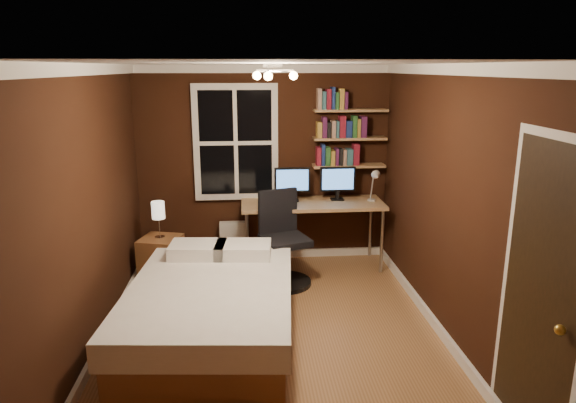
{
  "coord_description": "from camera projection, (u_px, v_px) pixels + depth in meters",
  "views": [
    {
      "loc": [
        -0.24,
        -4.38,
        2.47
      ],
      "look_at": [
        0.17,
        0.45,
        1.2
      ],
      "focal_mm": 32.0,
      "sensor_mm": 36.0,
      "label": 1
    }
  ],
  "objects": [
    {
      "name": "floor",
      "position": [
        274.0,
        336.0,
        4.86
      ],
      "size": [
        4.2,
        4.2,
        0.0
      ],
      "primitive_type": "plane",
      "color": "brown",
      "rests_on": "ground"
    },
    {
      "name": "wall_back",
      "position": [
        264.0,
        165.0,
        6.57
      ],
      "size": [
        3.2,
        0.04,
        2.5
      ],
      "primitive_type": "cube",
      "color": "black",
      "rests_on": "ground"
    },
    {
      "name": "wall_left",
      "position": [
        88.0,
        213.0,
        4.42
      ],
      "size": [
        0.04,
        4.2,
        2.5
      ],
      "primitive_type": "cube",
      "color": "black",
      "rests_on": "ground"
    },
    {
      "name": "wall_right",
      "position": [
        448.0,
        205.0,
        4.68
      ],
      "size": [
        0.04,
        4.2,
        2.5
      ],
      "primitive_type": "cube",
      "color": "black",
      "rests_on": "ground"
    },
    {
      "name": "ceiling",
      "position": [
        272.0,
        63.0,
        4.23
      ],
      "size": [
        3.2,
        4.2,
        0.02
      ],
      "primitive_type": "cube",
      "color": "white",
      "rests_on": "wall_back"
    },
    {
      "name": "window",
      "position": [
        236.0,
        143.0,
        6.43
      ],
      "size": [
        1.06,
        0.06,
        1.46
      ],
      "primitive_type": "cube",
      "color": "white",
      "rests_on": "wall_back"
    },
    {
      "name": "door",
      "position": [
        538.0,
        303.0,
        3.24
      ],
      "size": [
        0.03,
        0.82,
        2.05
      ],
      "primitive_type": null,
      "color": "black",
      "rests_on": "ground"
    },
    {
      "name": "door_knob",
      "position": [
        560.0,
        330.0,
        2.96
      ],
      "size": [
        0.06,
        0.06,
        0.06
      ],
      "primitive_type": "sphere",
      "color": "gold",
      "rests_on": "door"
    },
    {
      "name": "ceiling_fixture",
      "position": [
        273.0,
        76.0,
        4.16
      ],
      "size": [
        0.44,
        0.44,
        0.18
      ],
      "primitive_type": null,
      "color": "beige",
      "rests_on": "ceiling"
    },
    {
      "name": "bookshelf_lower",
      "position": [
        349.0,
        166.0,
        6.54
      ],
      "size": [
        0.92,
        0.22,
        0.03
      ],
      "primitive_type": "cube",
      "color": "#9F774D",
      "rests_on": "wall_back"
    },
    {
      "name": "books_row_lower",
      "position": [
        349.0,
        156.0,
        6.51
      ],
      "size": [
        0.54,
        0.16,
        0.23
      ],
      "primitive_type": null,
      "color": "maroon",
      "rests_on": "bookshelf_lower"
    },
    {
      "name": "bookshelf_middle",
      "position": [
        350.0,
        138.0,
        6.46
      ],
      "size": [
        0.92,
        0.22,
        0.03
      ],
      "primitive_type": "cube",
      "color": "#9F774D",
      "rests_on": "wall_back"
    },
    {
      "name": "books_row_middle",
      "position": [
        350.0,
        128.0,
        6.42
      ],
      "size": [
        0.6,
        0.16,
        0.23
      ],
      "primitive_type": null,
      "color": "navy",
      "rests_on": "bookshelf_middle"
    },
    {
      "name": "bookshelf_upper",
      "position": [
        350.0,
        110.0,
        6.37
      ],
      "size": [
        0.92,
        0.22,
        0.03
      ],
      "primitive_type": "cube",
      "color": "#9F774D",
      "rests_on": "wall_back"
    },
    {
      "name": "books_row_upper",
      "position": [
        351.0,
        100.0,
        6.33
      ],
      "size": [
        0.42,
        0.16,
        0.23
      ],
      "primitive_type": null,
      "color": "#29602A",
      "rests_on": "bookshelf_upper"
    },
    {
      "name": "bed",
      "position": [
        211.0,
        311.0,
        4.72
      ],
      "size": [
        1.64,
        2.15,
        0.69
      ],
      "rotation": [
        0.0,
        0.0,
        -0.09
      ],
      "color": "brown",
      "rests_on": "ground"
    },
    {
      "name": "nightstand",
      "position": [
        161.0,
        259.0,
        6.05
      ],
      "size": [
        0.53,
        0.53,
        0.54
      ],
      "primitive_type": "cube",
      "rotation": [
        0.0,
        0.0,
        -0.27
      ],
      "color": "brown",
      "rests_on": "ground"
    },
    {
      "name": "bedside_lamp",
      "position": [
        159.0,
        220.0,
        5.93
      ],
      "size": [
        0.15,
        0.15,
        0.44
      ],
      "primitive_type": null,
      "color": "beige",
      "rests_on": "nightstand"
    },
    {
      "name": "radiator",
      "position": [
        234.0,
        242.0,
        6.69
      ],
      "size": [
        0.35,
        0.12,
        0.53
      ],
      "primitive_type": "cube",
      "color": "silver",
      "rests_on": "ground"
    },
    {
      "name": "desk",
      "position": [
        313.0,
        207.0,
        6.4
      ],
      "size": [
        1.77,
        0.66,
        0.84
      ],
      "color": "#9F774D",
      "rests_on": "ground"
    },
    {
      "name": "monitor_left",
      "position": [
        292.0,
        184.0,
        6.4
      ],
      "size": [
        0.45,
        0.12,
        0.43
      ],
      "primitive_type": null,
      "color": "black",
      "rests_on": "desk"
    },
    {
      "name": "monitor_right",
      "position": [
        338.0,
        184.0,
        6.44
      ],
      "size": [
        0.45,
        0.12,
        0.43
      ],
      "primitive_type": null,
      "color": "black",
      "rests_on": "desk"
    },
    {
      "name": "desk_lamp",
      "position": [
        374.0,
        185.0,
        6.32
      ],
      "size": [
        0.14,
        0.32,
        0.44
      ],
      "primitive_type": null,
      "color": "silver",
      "rests_on": "desk"
    },
    {
      "name": "office_chair",
      "position": [
        283.0,
        248.0,
        5.96
      ],
      "size": [
        0.62,
        0.62,
        1.1
      ],
      "rotation": [
        0.0,
        0.0,
        0.33
      ],
      "color": "black",
      "rests_on": "ground"
    }
  ]
}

